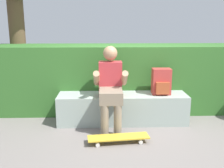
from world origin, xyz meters
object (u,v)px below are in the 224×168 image
bench_main (122,108)px  skateboard_near_person (118,137)px  person_skater (111,85)px  backpack_on_bench (161,82)px

bench_main → skateboard_near_person: bench_main is taller
person_skater → skateboard_near_person: person_skater is taller
person_skater → backpack_on_bench: person_skater is taller
skateboard_near_person → bench_main: bearing=82.2°
bench_main → backpack_on_bench: backpack_on_bench is taller
skateboard_near_person → person_skater: bearing=99.5°
bench_main → person_skater: (-0.19, -0.22, 0.42)m
skateboard_near_person → backpack_on_bench: backpack_on_bench is taller
skateboard_near_person → backpack_on_bench: size_ratio=2.04×
person_skater → backpack_on_bench: size_ratio=3.00×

